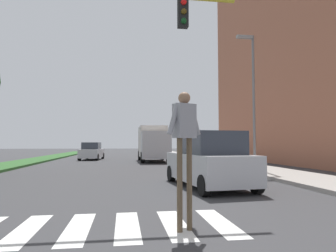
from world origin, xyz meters
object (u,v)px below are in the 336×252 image
object	(u,v)px
pedestrian_performer	(184,137)
truck_box_delivery	(153,143)
street_lamp_right	(252,89)
suv_crossing	(208,161)
sedan_midblock	(92,152)

from	to	relation	value
pedestrian_performer	truck_box_delivery	distance (m)	21.05
street_lamp_right	suv_crossing	xyz separation A→B (m)	(-4.05, -5.19, -3.66)
suv_crossing	sedan_midblock	bearing A→B (deg)	107.34
suv_crossing	sedan_midblock	world-z (taller)	suv_crossing
street_lamp_right	truck_box_delivery	distance (m)	11.88
street_lamp_right	sedan_midblock	xyz separation A→B (m)	(-10.12, 14.26, -3.82)
street_lamp_right	truck_box_delivery	size ratio (longest dim) A/B	1.21
suv_crossing	pedestrian_performer	bearing A→B (deg)	-110.52
sedan_midblock	truck_box_delivery	distance (m)	6.76
street_lamp_right	truck_box_delivery	xyz separation A→B (m)	(-4.51, 10.59, -2.96)
street_lamp_right	suv_crossing	bearing A→B (deg)	-127.96
pedestrian_performer	suv_crossing	xyz separation A→B (m)	(1.95, 5.22, -0.73)
suv_crossing	truck_box_delivery	world-z (taller)	truck_box_delivery
street_lamp_right	sedan_midblock	distance (m)	17.90
pedestrian_performer	truck_box_delivery	bearing A→B (deg)	85.92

